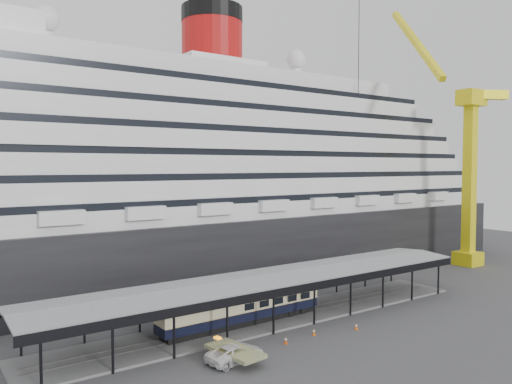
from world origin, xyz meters
TOP-DOWN VIEW (x-y plane):
  - ground at (0.00, 0.00)m, footprint 200.00×200.00m
  - cruise_ship at (0.05, 32.00)m, footprint 130.00×30.00m
  - platform_canopy at (0.00, 5.00)m, footprint 56.00×9.18m
  - crane_yellow at (47.06, 10.54)m, footprint 23.83×18.78m
  - port_truck at (-10.24, -2.95)m, footprint 5.95×3.26m
  - pullman_carriage at (-4.07, 5.00)m, footprint 20.31×3.10m
  - traffic_cone_left at (0.37, -1.83)m, footprint 0.41×0.41m
  - traffic_cone_mid at (-3.64, -2.10)m, footprint 0.51×0.51m
  - traffic_cone_right at (5.34, -3.16)m, footprint 0.41×0.41m

SIDE VIEW (x-z plane):
  - ground at x=0.00m, z-range 0.00..0.00m
  - traffic_cone_left at x=0.37m, z-range 0.00..0.75m
  - traffic_cone_right at x=5.34m, z-range 0.00..0.76m
  - traffic_cone_mid at x=-3.64m, z-range 0.00..0.77m
  - port_truck at x=-10.24m, z-range 0.00..1.58m
  - platform_canopy at x=0.00m, z-range -0.29..5.01m
  - pullman_carriage at x=-4.07m, z-range -7.51..12.38m
  - cruise_ship at x=0.05m, z-range -3.60..40.30m
  - crane_yellow at x=47.06m, z-range -3.84..43.76m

